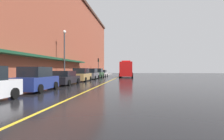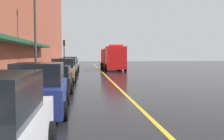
# 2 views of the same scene
# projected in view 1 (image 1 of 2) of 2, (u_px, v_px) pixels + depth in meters

# --- Properties ---
(ground_plane) EXTENTS (112.00, 112.00, 0.00)m
(ground_plane) POSITION_uv_depth(u_px,v_px,m) (115.00, 79.00, 32.35)
(ground_plane) COLOR black
(sidewalk_left) EXTENTS (2.40, 70.00, 0.15)m
(sidewalk_left) POSITION_uv_depth(u_px,v_px,m) (82.00, 78.00, 33.15)
(sidewalk_left) COLOR #ADA8A0
(sidewalk_left) RESTS_ON ground
(lane_center_stripe) EXTENTS (0.16, 70.00, 0.01)m
(lane_center_stripe) POSITION_uv_depth(u_px,v_px,m) (115.00, 79.00, 32.35)
(lane_center_stripe) COLOR gold
(lane_center_stripe) RESTS_ON ground
(brick_building_left) EXTENTS (10.36, 64.00, 16.96)m
(brick_building_left) POSITION_uv_depth(u_px,v_px,m) (50.00, 33.00, 32.89)
(brick_building_left) COLOR brown
(brick_building_left) RESTS_ON ground
(parked_car_1) EXTENTS (2.17, 4.29, 1.87)m
(parked_car_1) POSITION_uv_depth(u_px,v_px,m) (37.00, 80.00, 13.74)
(parked_car_1) COLOR navy
(parked_car_1) RESTS_ON ground
(parked_car_2) EXTENTS (2.15, 4.90, 1.53)m
(parked_car_2) POSITION_uv_depth(u_px,v_px,m) (65.00, 78.00, 19.61)
(parked_car_2) COLOR black
(parked_car_2) RESTS_ON ground
(parked_car_3) EXTENTS (2.21, 4.93, 1.87)m
(parked_car_3) POSITION_uv_depth(u_px,v_px,m) (82.00, 75.00, 25.60)
(parked_car_3) COLOR #A5844C
(parked_car_3) RESTS_ON ground
(parked_car_4) EXTENTS (2.06, 4.23, 1.86)m
(parked_car_4) POSITION_uv_depth(u_px,v_px,m) (92.00, 74.00, 31.55)
(parked_car_4) COLOR #595B60
(parked_car_4) RESTS_ON ground
(parked_car_5) EXTENTS (2.11, 4.25, 1.92)m
(parked_car_5) POSITION_uv_depth(u_px,v_px,m) (98.00, 73.00, 37.27)
(parked_car_5) COLOR #2D5133
(parked_car_5) RESTS_ON ground
(parked_car_6) EXTENTS (2.15, 4.17, 1.59)m
(parked_car_6) POSITION_uv_depth(u_px,v_px,m) (102.00, 73.00, 42.30)
(parked_car_6) COLOR silver
(parked_car_6) RESTS_ON ground
(fire_truck) EXTENTS (3.03, 8.57, 3.49)m
(fire_truck) POSITION_uv_depth(u_px,v_px,m) (126.00, 70.00, 38.98)
(fire_truck) COLOR red
(fire_truck) RESTS_ON ground
(parking_meter_0) EXTENTS (0.14, 0.18, 1.33)m
(parking_meter_0) POSITION_uv_depth(u_px,v_px,m) (56.00, 75.00, 20.55)
(parking_meter_0) COLOR #4C4C51
(parking_meter_0) RESTS_ON sidewalk_left
(parking_meter_1) EXTENTS (0.14, 0.18, 1.33)m
(parking_meter_1) POSITION_uv_depth(u_px,v_px,m) (86.00, 73.00, 32.77)
(parking_meter_1) COLOR #4C4C51
(parking_meter_1) RESTS_ON sidewalk_left
(parking_meter_3) EXTENTS (0.14, 0.18, 1.33)m
(parking_meter_3) POSITION_uv_depth(u_px,v_px,m) (56.00, 75.00, 20.59)
(parking_meter_3) COLOR #4C4C51
(parking_meter_3) RESTS_ON sidewalk_left
(street_lamp_left) EXTENTS (0.44, 0.44, 6.94)m
(street_lamp_left) POSITION_uv_depth(u_px,v_px,m) (64.00, 50.00, 24.42)
(street_lamp_left) COLOR #33383D
(street_lamp_left) RESTS_ON sidewalk_left
(traffic_light_near) EXTENTS (0.38, 0.36, 4.30)m
(traffic_light_near) POSITION_uv_depth(u_px,v_px,m) (98.00, 64.00, 43.76)
(traffic_light_near) COLOR #232326
(traffic_light_near) RESTS_ON sidewalk_left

